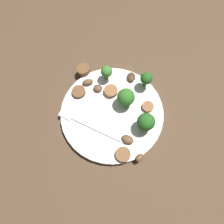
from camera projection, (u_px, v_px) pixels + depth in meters
ground_plane at (112, 114)px, 0.57m from camera, size 1.40×1.40×0.00m
plate at (112, 113)px, 0.57m from camera, size 0.26×0.26×0.02m
fork at (86, 125)px, 0.55m from camera, size 0.18×0.06×0.00m
broccoli_floret_0 at (146, 122)px, 0.51m from camera, size 0.04×0.04×0.06m
broccoli_floret_1 at (107, 72)px, 0.57m from camera, size 0.03×0.03×0.05m
broccoli_floret_2 at (126, 97)px, 0.54m from camera, size 0.04×0.04×0.06m
broccoli_floret_3 at (146, 79)px, 0.55m from camera, size 0.03×0.03×0.05m
sausage_slice_0 at (123, 155)px, 0.52m from camera, size 0.04×0.04×0.01m
sausage_slice_1 at (83, 70)px, 0.60m from camera, size 0.05×0.05×0.02m
sausage_slice_2 at (148, 107)px, 0.56m from camera, size 0.03×0.03×0.01m
sausage_slice_3 at (79, 92)px, 0.57m from camera, size 0.04×0.04×0.01m
sausage_slice_4 at (111, 91)px, 0.57m from camera, size 0.05×0.05×0.01m
mushroom_0 at (98, 88)px, 0.58m from camera, size 0.02×0.02×0.01m
mushroom_1 at (139, 158)px, 0.51m from camera, size 0.02×0.03×0.01m
mushroom_3 at (88, 82)px, 0.58m from camera, size 0.03×0.03×0.01m
mushroom_4 at (131, 77)px, 0.59m from camera, size 0.02×0.03×0.01m
mushroom_5 at (127, 140)px, 0.53m from camera, size 0.03×0.03×0.01m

